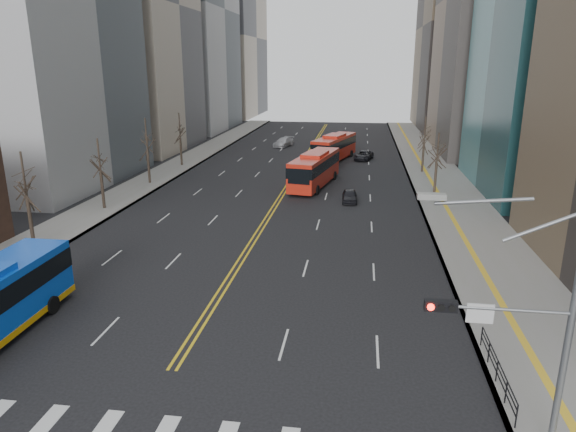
{
  "coord_description": "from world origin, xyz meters",
  "views": [
    {
      "loc": [
        8.09,
        -14.36,
        13.35
      ],
      "look_at": [
        3.86,
        15.4,
        4.44
      ],
      "focal_mm": 32.0,
      "sensor_mm": 36.0,
      "label": 1
    }
  ],
  "objects": [
    {
      "name": "red_bus_near",
      "position": [
        3.05,
        42.7,
        2.13
      ],
      "size": [
        4.99,
        12.49,
        3.84
      ],
      "color": "red",
      "rests_on": "ground"
    },
    {
      "name": "sidewalk_left",
      "position": [
        -16.5,
        45.0,
        0.07
      ],
      "size": [
        5.0,
        130.0,
        0.15
      ],
      "primitive_type": "cube",
      "color": "gray",
      "rests_on": "ground"
    },
    {
      "name": "sidewalk_right",
      "position": [
        17.5,
        45.0,
        0.07
      ],
      "size": [
        7.0,
        130.0,
        0.15
      ],
      "primitive_type": "cube",
      "color": "gray",
      "rests_on": "ground"
    },
    {
      "name": "red_bus_far",
      "position": [
        4.37,
        59.21,
        2.08
      ],
      "size": [
        5.95,
        12.16,
        3.75
      ],
      "color": "red",
      "rests_on": "ground"
    },
    {
      "name": "car_silver",
      "position": [
        -4.81,
        71.02,
        0.74
      ],
      "size": [
        3.41,
        5.5,
        1.49
      ],
      "primitive_type": "imported",
      "rotation": [
        0.0,
        0.0,
        -0.28
      ],
      "color": "#A5A6AB",
      "rests_on": "ground"
    },
    {
      "name": "car_dark_far",
      "position": [
        8.59,
        60.24,
        0.64
      ],
      "size": [
        3.12,
        5.0,
        1.29
      ],
      "primitive_type": "imported",
      "rotation": [
        0.0,
        0.0,
        -0.23
      ],
      "color": "black",
      "rests_on": "ground"
    },
    {
      "name": "street_trees",
      "position": [
        -7.18,
        34.55,
        4.87
      ],
      "size": [
        35.2,
        47.2,
        7.6
      ],
      "color": "#2C221B",
      "rests_on": "ground"
    },
    {
      "name": "car_dark_mid",
      "position": [
        7.19,
        36.14,
        0.62
      ],
      "size": [
        1.59,
        3.7,
        1.25
      ],
      "primitive_type": "imported",
      "rotation": [
        0.0,
        0.0,
        0.03
      ],
      "color": "black",
      "rests_on": "ground"
    },
    {
      "name": "signal_mast",
      "position": [
        13.77,
        2.0,
        4.86
      ],
      "size": [
        5.37,
        0.37,
        9.39
      ],
      "color": "gray",
      "rests_on": "ground"
    },
    {
      "name": "pedestrian_railing",
      "position": [
        14.3,
        6.0,
        0.82
      ],
      "size": [
        0.06,
        6.06,
        1.02
      ],
      "color": "black",
      "rests_on": "sidewalk_right"
    },
    {
      "name": "centerline",
      "position": [
        0.0,
        55.0,
        0.01
      ],
      "size": [
        0.55,
        100.0,
        0.01
      ],
      "color": "gold",
      "rests_on": "ground"
    }
  ]
}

